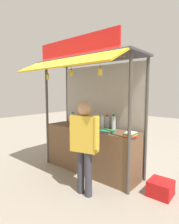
# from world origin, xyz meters

# --- Properties ---
(ground_plane) EXTENTS (20.00, 20.00, 0.00)m
(ground_plane) POSITION_xyz_m (0.00, 0.00, 0.00)
(ground_plane) COLOR #9E9384
(stall_counter) EXTENTS (2.24, 0.57, 0.99)m
(stall_counter) POSITION_xyz_m (0.00, 0.00, 0.49)
(stall_counter) COLOR brown
(stall_counter) RESTS_ON ground
(stall_structure) EXTENTS (2.44, 1.41, 2.81)m
(stall_structure) POSITION_xyz_m (0.00, 0.09, 1.67)
(stall_structure) COLOR #4C4742
(stall_structure) RESTS_ON ground
(water_bottle_rear_center) EXTENTS (0.08, 0.08, 0.29)m
(water_bottle_rear_center) POSITION_xyz_m (0.31, 0.22, 1.12)
(water_bottle_rear_center) COLOR silver
(water_bottle_rear_center) RESTS_ON stall_counter
(water_bottle_center) EXTENTS (0.08, 0.08, 0.29)m
(water_bottle_center) POSITION_xyz_m (-0.66, 0.13, 1.12)
(water_bottle_center) COLOR silver
(water_bottle_center) RESTS_ON stall_counter
(water_bottle_left) EXTENTS (0.09, 0.09, 0.32)m
(water_bottle_left) POSITION_xyz_m (0.50, 0.19, 1.14)
(water_bottle_left) COLOR silver
(water_bottle_left) RESTS_ON stall_counter
(water_bottle_right) EXTENTS (0.08, 0.08, 0.29)m
(water_bottle_right) POSITION_xyz_m (0.29, 0.07, 1.12)
(water_bottle_right) COLOR silver
(water_bottle_right) RESTS_ON stall_counter
(water_bottle_mid_right) EXTENTS (0.07, 0.07, 0.25)m
(water_bottle_mid_right) POSITION_xyz_m (0.10, 0.15, 1.10)
(water_bottle_mid_right) COLOR silver
(water_bottle_mid_right) RESTS_ON stall_counter
(magazine_stack_far_right) EXTENTS (0.23, 0.30, 0.07)m
(magazine_stack_far_right) POSITION_xyz_m (-0.17, -0.20, 1.02)
(magazine_stack_far_right) COLOR red
(magazine_stack_far_right) RESTS_ON stall_counter
(magazine_stack_front_left) EXTENTS (0.20, 0.27, 0.08)m
(magazine_stack_front_left) POSITION_xyz_m (1.06, -0.14, 1.02)
(magazine_stack_front_left) COLOR red
(magazine_stack_front_left) RESTS_ON stall_counter
(magazine_stack_back_right) EXTENTS (0.27, 0.27, 0.05)m
(magazine_stack_back_right) POSITION_xyz_m (0.57, -0.15, 1.01)
(magazine_stack_back_right) COLOR green
(magazine_stack_back_right) RESTS_ON stall_counter
(magazine_stack_mid_left) EXTENTS (0.21, 0.29, 0.05)m
(magazine_stack_mid_left) POSITION_xyz_m (0.14, -0.17, 1.01)
(magazine_stack_mid_left) COLOR blue
(magazine_stack_mid_left) RESTS_ON stall_counter
(banana_bunch_leftmost) EXTENTS (0.10, 0.10, 0.28)m
(banana_bunch_leftmost) POSITION_xyz_m (0.57, -0.39, 2.13)
(banana_bunch_leftmost) COLOR #332D23
(banana_bunch_inner_left) EXTENTS (0.09, 0.08, 0.24)m
(banana_bunch_inner_left) POSITION_xyz_m (-0.15, -0.39, 2.15)
(banana_bunch_inner_left) COLOR #332D23
(banana_bunch_rightmost) EXTENTS (0.08, 0.08, 0.28)m
(banana_bunch_rightmost) POSITION_xyz_m (-0.93, -0.38, 2.12)
(banana_bunch_rightmost) COLOR #332D23
(vendor_person) EXTENTS (0.61, 0.31, 1.61)m
(vendor_person) POSITION_xyz_m (0.55, -0.78, 0.97)
(vendor_person) COLOR #383842
(vendor_person) RESTS_ON ground
(plastic_crate) EXTENTS (0.39, 0.39, 0.26)m
(plastic_crate) POSITION_xyz_m (1.57, 0.04, 0.13)
(plastic_crate) COLOR red
(plastic_crate) RESTS_ON ground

